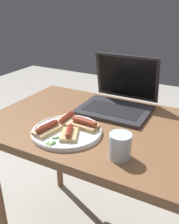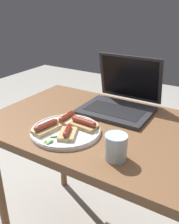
{
  "view_description": "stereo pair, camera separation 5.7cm",
  "coord_description": "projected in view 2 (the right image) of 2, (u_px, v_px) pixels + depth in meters",
  "views": [
    {
      "loc": [
        0.41,
        -0.91,
        1.25
      ],
      "look_at": [
        -0.06,
        -0.03,
        0.8
      ],
      "focal_mm": 40.0,
      "sensor_mm": 36.0,
      "label": 1
    },
    {
      "loc": [
        0.46,
        -0.88,
        1.25
      ],
      "look_at": [
        -0.06,
        -0.03,
        0.8
      ],
      "focal_mm": 40.0,
      "sensor_mm": 36.0,
      "label": 2
    }
  ],
  "objects": [
    {
      "name": "desk",
      "position": [
        104.0,
        140.0,
        1.15
      ],
      "size": [
        1.06,
        0.68,
        0.74
      ],
      "color": "brown",
      "rests_on": "ground_plane"
    },
    {
      "name": "laptop",
      "position": [
        120.0,
        101.0,
        1.25
      ],
      "size": [
        0.34,
        0.31,
        0.26
      ],
      "color": "#2D2D33",
      "rests_on": "desk"
    },
    {
      "name": "plate",
      "position": [
        66.0,
        131.0,
        1.04
      ],
      "size": [
        0.3,
        0.3,
        0.02
      ],
      "color": "white",
      "rests_on": "desk"
    },
    {
      "name": "sausage_toast_left",
      "position": [
        67.0,
        133.0,
        0.99
      ],
      "size": [
        0.1,
        0.12,
        0.04
      ],
      "rotation": [
        0.0,
        0.0,
        5.13
      ],
      "color": "tan",
      "rests_on": "plate"
    },
    {
      "name": "sausage_toast_middle",
      "position": [
        46.0,
        128.0,
        1.02
      ],
      "size": [
        0.08,
        0.13,
        0.04
      ],
      "rotation": [
        0.0,
        0.0,
        1.39
      ],
      "color": "#D6B784",
      "rests_on": "plate"
    },
    {
      "name": "sausage_toast_right",
      "position": [
        67.0,
        119.0,
        1.1
      ],
      "size": [
        0.07,
        0.11,
        0.04
      ],
      "rotation": [
        0.0,
        0.0,
        4.7
      ],
      "color": "#D6B784",
      "rests_on": "plate"
    },
    {
      "name": "sausage_toast_extra",
      "position": [
        84.0,
        124.0,
        1.05
      ],
      "size": [
        0.12,
        0.07,
        0.04
      ],
      "rotation": [
        0.0,
        0.0,
        3.08
      ],
      "color": "tan",
      "rests_on": "plate"
    },
    {
      "name": "salad_pile",
      "position": [
        50.0,
        141.0,
        0.95
      ],
      "size": [
        0.04,
        0.08,
        0.01
      ],
      "color": "#4C8E3D",
      "rests_on": "plate"
    },
    {
      "name": "drinking_glass",
      "position": [
        116.0,
        147.0,
        0.86
      ],
      "size": [
        0.08,
        0.08,
        0.09
      ],
      "color": "silver",
      "rests_on": "desk"
    }
  ]
}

